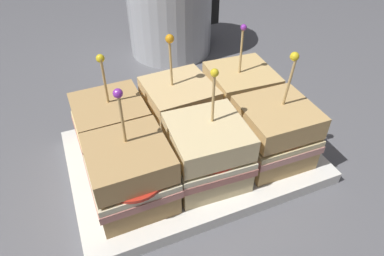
# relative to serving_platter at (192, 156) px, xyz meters

# --- Properties ---
(ground_plane) EXTENTS (6.00, 6.00, 0.00)m
(ground_plane) POSITION_rel_serving_platter_xyz_m (0.00, 0.00, -0.01)
(ground_plane) COLOR slate
(serving_platter) EXTENTS (0.34, 0.23, 0.02)m
(serving_platter) POSITION_rel_serving_platter_xyz_m (0.00, 0.00, 0.00)
(serving_platter) COLOR white
(serving_platter) RESTS_ON ground_plane
(sandwich_front_left) EXTENTS (0.10, 0.10, 0.15)m
(sandwich_front_left) POSITION_rel_serving_platter_xyz_m (-0.10, -0.05, 0.05)
(sandwich_front_left) COLOR tan
(sandwich_front_left) RESTS_ON serving_platter
(sandwich_front_center) EXTENTS (0.10, 0.10, 0.16)m
(sandwich_front_center) POSITION_rel_serving_platter_xyz_m (0.00, -0.05, 0.05)
(sandwich_front_center) COLOR beige
(sandwich_front_center) RESTS_ON serving_platter
(sandwich_front_right) EXTENTS (0.10, 0.10, 0.16)m
(sandwich_front_right) POSITION_rel_serving_platter_xyz_m (0.10, -0.05, 0.05)
(sandwich_front_right) COLOR tan
(sandwich_front_right) RESTS_ON serving_platter
(sandwich_back_left) EXTENTS (0.10, 0.10, 0.15)m
(sandwich_back_left) POSITION_rel_serving_platter_xyz_m (-0.10, 0.05, 0.05)
(sandwich_back_left) COLOR tan
(sandwich_back_left) RESTS_ON serving_platter
(sandwich_back_center) EXTENTS (0.10, 0.10, 0.16)m
(sandwich_back_center) POSITION_rel_serving_platter_xyz_m (0.00, 0.05, 0.05)
(sandwich_back_center) COLOR #DBB77A
(sandwich_back_center) RESTS_ON serving_platter
(sandwich_back_right) EXTENTS (0.10, 0.10, 0.16)m
(sandwich_back_right) POSITION_rel_serving_platter_xyz_m (0.10, 0.05, 0.05)
(sandwich_back_right) COLOR tan
(sandwich_back_right) RESTS_ON serving_platter
(kettle_steel) EXTENTS (0.20, 0.18, 0.23)m
(kettle_steel) POSITION_rel_serving_platter_xyz_m (0.09, 0.34, 0.09)
(kettle_steel) COLOR #B7BABF
(kettle_steel) RESTS_ON ground_plane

